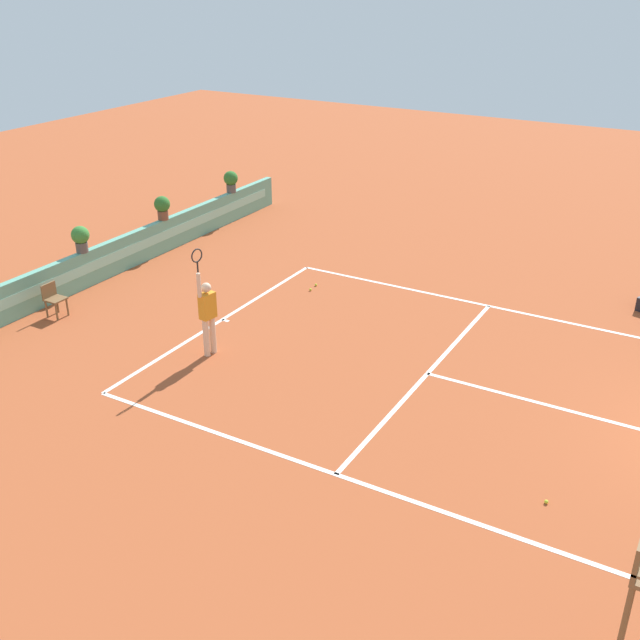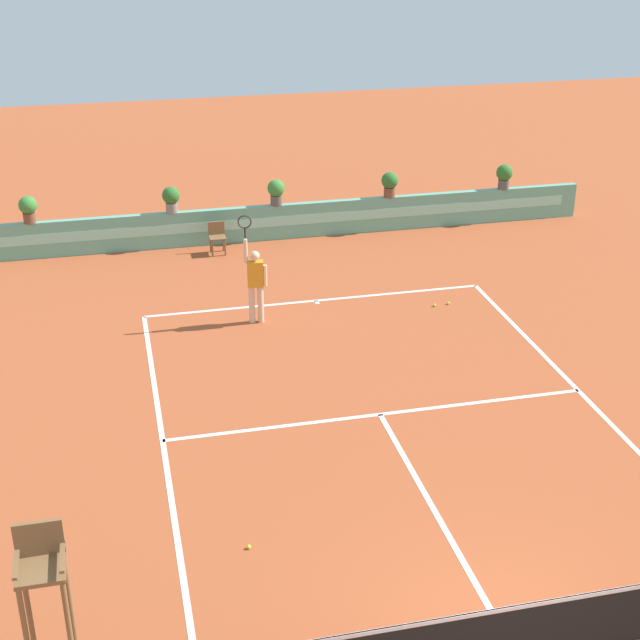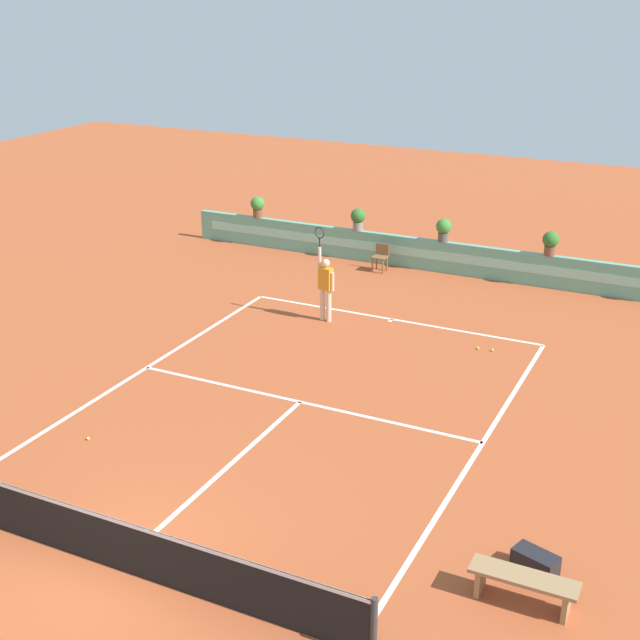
% 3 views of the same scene
% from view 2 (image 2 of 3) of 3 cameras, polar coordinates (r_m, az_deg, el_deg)
% --- Properties ---
extents(ground_plane, '(60.00, 60.00, 0.00)m').
position_cam_2_polar(ground_plane, '(17.69, 4.03, -6.38)').
color(ground_plane, '#A84C28').
extents(court_lines, '(8.32, 11.94, 0.01)m').
position_cam_2_polar(court_lines, '(18.27, 3.38, -5.23)').
color(court_lines, white).
rests_on(court_lines, ground).
extents(net, '(8.92, 0.10, 1.00)m').
position_cam_2_polar(net, '(12.93, 12.18, -17.92)').
color(net, '#333333').
rests_on(net, ground).
extents(back_wall_barrier, '(18.00, 0.21, 1.00)m').
position_cam_2_polar(back_wall_barrier, '(26.66, -2.41, 5.98)').
color(back_wall_barrier, '#60A88E').
rests_on(back_wall_barrier, ground).
extents(umpire_chair, '(0.60, 0.60, 2.14)m').
position_cam_2_polar(umpire_chair, '(12.51, -16.39, -15.14)').
color(umpire_chair, brown).
rests_on(umpire_chair, ground).
extents(ball_kid_chair, '(0.44, 0.44, 0.85)m').
position_cam_2_polar(ball_kid_chair, '(25.72, -6.25, 5.07)').
color(ball_kid_chair, brown).
rests_on(ball_kid_chair, ground).
extents(tennis_player, '(0.62, 0.27, 2.58)m').
position_cam_2_polar(tennis_player, '(21.27, -3.95, 2.45)').
color(tennis_player, beige).
rests_on(tennis_player, ground).
extents(tennis_ball_near_baseline, '(0.07, 0.07, 0.07)m').
position_cam_2_polar(tennis_ball_near_baseline, '(14.73, -4.34, -13.55)').
color(tennis_ball_near_baseline, '#CCE033').
rests_on(tennis_ball_near_baseline, ground).
extents(tennis_ball_mid_court, '(0.07, 0.07, 0.07)m').
position_cam_2_polar(tennis_ball_mid_court, '(22.58, 6.96, 0.90)').
color(tennis_ball_mid_court, '#CCE033').
rests_on(tennis_ball_mid_court, ground).
extents(tennis_ball_by_sideline, '(0.07, 0.07, 0.07)m').
position_cam_2_polar(tennis_ball_by_sideline, '(22.73, 7.78, 1.02)').
color(tennis_ball_by_sideline, '#CCE033').
rests_on(tennis_ball_by_sideline, ground).
extents(potted_plant_right, '(0.48, 0.48, 0.72)m').
position_cam_2_polar(potted_plant_right, '(27.11, 4.25, 8.29)').
color(potted_plant_right, brown).
rests_on(potted_plant_right, back_wall_barrier).
extents(potted_plant_far_right, '(0.48, 0.48, 0.72)m').
position_cam_2_polar(potted_plant_far_right, '(28.32, 11.10, 8.62)').
color(potted_plant_far_right, '#514C47').
rests_on(potted_plant_far_right, back_wall_barrier).
extents(potted_plant_far_left, '(0.48, 0.48, 0.72)m').
position_cam_2_polar(potted_plant_far_left, '(26.05, -17.27, 6.51)').
color(potted_plant_far_left, brown).
rests_on(potted_plant_far_left, back_wall_barrier).
extents(potted_plant_left, '(0.48, 0.48, 0.72)m').
position_cam_2_polar(potted_plant_left, '(26.02, -9.01, 7.32)').
color(potted_plant_left, gray).
rests_on(potted_plant_left, back_wall_barrier).
extents(potted_plant_centre, '(0.48, 0.48, 0.72)m').
position_cam_2_polar(potted_plant_centre, '(26.36, -2.68, 7.84)').
color(potted_plant_centre, '#514C47').
rests_on(potted_plant_centre, back_wall_barrier).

